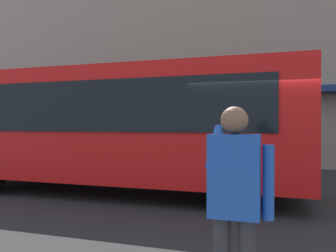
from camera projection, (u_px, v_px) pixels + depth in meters
ground_plane at (257, 204)px, 7.26m from camera, size 60.00×60.00×0.00m
building_facade_far at (267, 19)px, 13.70m from camera, size 28.00×1.55×12.00m
red_bus at (117, 125)px, 8.40m from camera, size 9.05×2.54×3.08m
pedestrian_photographer at (235, 195)px, 2.69m from camera, size 0.53×0.52×1.70m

